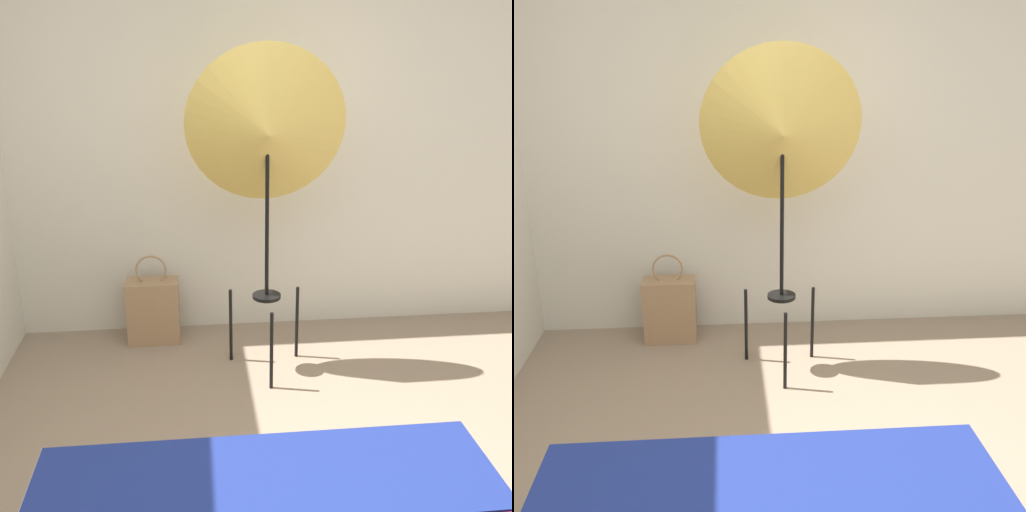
# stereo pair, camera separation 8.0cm
# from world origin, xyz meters

# --- Properties ---
(wall_back) EXTENTS (8.00, 0.05, 2.60)m
(wall_back) POSITION_xyz_m (0.00, 2.16, 1.30)
(wall_back) COLOR beige
(wall_back) RESTS_ON ground_plane
(photo_umbrella) EXTENTS (0.87, 0.42, 1.84)m
(photo_umbrella) POSITION_xyz_m (0.06, 1.52, 1.38)
(photo_umbrella) COLOR black
(photo_umbrella) RESTS_ON ground_plane
(tote_bag) EXTENTS (0.33, 0.18, 0.58)m
(tote_bag) POSITION_xyz_m (-0.62, 1.95, 0.21)
(tote_bag) COLOR #9E7A56
(tote_bag) RESTS_ON ground_plane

